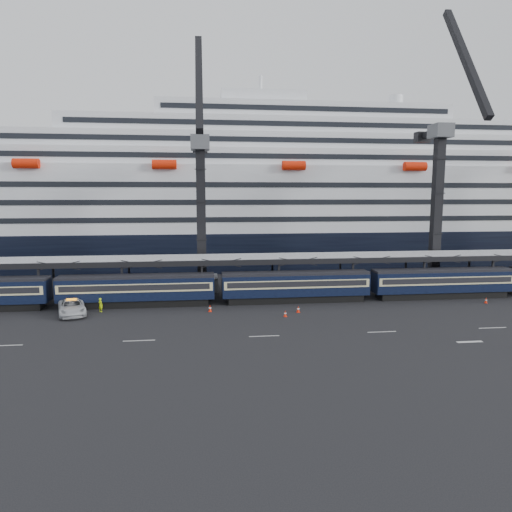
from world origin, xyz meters
name	(u,v)px	position (x,y,z in m)	size (l,w,h in m)	color
ground	(385,321)	(0.00, 0.00, 0.00)	(260.00, 260.00, 0.00)	black
lane_markings	(483,332)	(8.15, -5.23, 0.01)	(111.00, 4.27, 0.02)	beige
train	(321,284)	(-4.65, 10.00, 2.20)	(133.05, 3.00, 4.05)	black
canopy	(347,257)	(0.00, 14.00, 5.25)	(130.00, 6.25, 5.53)	gray
cruise_ship	(294,202)	(-1.08, 45.99, 12.34)	(214.09, 28.84, 34.00)	black
crane_dark_near	(201,208)	(-20.00, 18.59, 11.93)	(4.50, 17.75, 35.08)	#45484C
crane_dark_mid	(439,198)	(15.00, 17.59, 13.36)	(4.50, 18.24, 39.64)	#45484C
pickup_truck	(72,307)	(-34.97, 6.68, 0.86)	(2.87, 6.22, 1.73)	#BBBEC3
worker	(101,305)	(-31.94, 7.50, 0.85)	(0.62, 0.41, 1.70)	#BBE30B
traffic_cone_a	(80,313)	(-33.89, 5.98, 0.36)	(0.37, 0.37, 0.74)	red
traffic_cone_b	(210,308)	(-19.11, 6.22, 0.41)	(0.41, 0.41, 0.83)	red
traffic_cone_c	(298,309)	(-8.77, 4.64, 0.39)	(0.40, 0.40, 0.80)	red
traffic_cone_d	(285,314)	(-10.64, 2.92, 0.36)	(0.36, 0.36, 0.73)	red
traffic_cone_e	(486,300)	(16.08, 6.39, 0.35)	(0.36, 0.36, 0.71)	red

